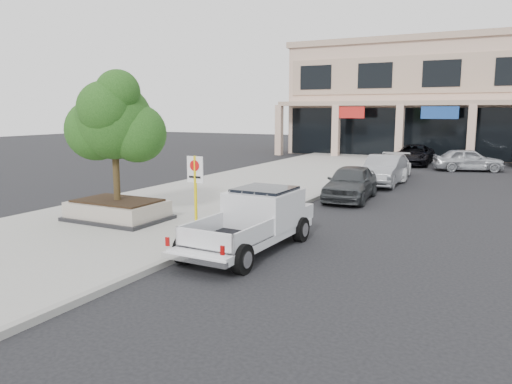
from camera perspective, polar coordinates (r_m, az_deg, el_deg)
ground at (r=13.38m, az=0.30°, el=-7.03°), size 120.00×120.00×0.00m
sidewalk at (r=21.13m, az=-5.51°, el=-0.78°), size 8.00×52.00×0.15m
curb at (r=19.29m, az=4.38°, el=-1.74°), size 0.20×52.00×0.15m
planter at (r=17.28m, az=-15.50°, el=-2.01°), size 3.20×2.20×0.68m
planter_tree at (r=16.99m, az=-15.25°, el=7.80°), size 2.90×2.55×4.00m
no_parking_sign at (r=14.81m, az=-6.95°, el=0.96°), size 0.55×0.09×2.30m
hedge at (r=17.57m, az=1.17°, el=-1.01°), size 1.10×0.99×0.93m
pickup_truck at (r=13.39m, az=-0.91°, el=-3.44°), size 2.04×5.20×1.62m
curb_car_a at (r=21.48m, az=10.76°, el=1.06°), size 2.09×4.46×1.48m
curb_car_b at (r=26.15m, az=14.39°, el=2.43°), size 1.74×4.64×1.51m
curb_car_c at (r=28.89m, az=15.28°, el=2.85°), size 2.39×4.80×1.34m
curb_car_d at (r=36.48m, az=17.56°, el=4.08°), size 2.47×5.11×1.40m
lot_car_a at (r=33.91m, az=23.08°, el=3.42°), size 4.50×2.96×1.42m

